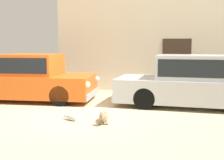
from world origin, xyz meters
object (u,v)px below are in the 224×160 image
object	(u,v)px
stray_cat	(71,117)
parked_sedan_second	(194,81)
parked_sedan_nearest	(32,78)
stray_dog_spotted	(104,117)

from	to	relation	value
stray_cat	parked_sedan_second	bearing A→B (deg)	-114.71
parked_sedan_nearest	stray_cat	world-z (taller)	parked_sedan_nearest
parked_sedan_nearest	stray_dog_spotted	bearing A→B (deg)	-40.40
parked_sedan_nearest	parked_sedan_second	xyz separation A→B (m)	(5.31, -0.02, 0.00)
stray_dog_spotted	parked_sedan_second	bearing A→B (deg)	126.53
parked_sedan_nearest	stray_cat	bearing A→B (deg)	-49.40
stray_dog_spotted	stray_cat	distance (m)	0.85
parked_sedan_second	stray_dog_spotted	size ratio (longest dim) A/B	4.77
parked_sedan_nearest	stray_cat	xyz separation A→B (m)	(2.19, -2.32, -0.68)
parked_sedan_nearest	stray_dog_spotted	world-z (taller)	parked_sedan_nearest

